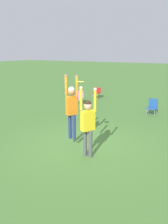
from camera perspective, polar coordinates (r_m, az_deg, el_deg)
ground_plane at (r=7.92m, az=-0.65°, el=-8.87°), size 120.00×120.00×0.00m
person_jumping at (r=7.48m, az=-3.23°, el=1.71°), size 0.54×0.43×2.28m
person_defending at (r=6.76m, az=1.02°, el=-2.27°), size 0.59×0.48×2.25m
frisbee at (r=6.94m, az=-1.02°, el=7.95°), size 0.24×0.24×0.04m
camping_chair_1 at (r=13.93m, az=-1.16°, el=4.06°), size 0.53×0.58×0.88m
camping_chair_2 at (r=12.13m, az=17.44°, el=1.53°), size 0.51×0.56×0.88m
camping_chair_3 at (r=15.76m, az=3.36°, el=5.24°), size 0.54×0.57×0.78m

